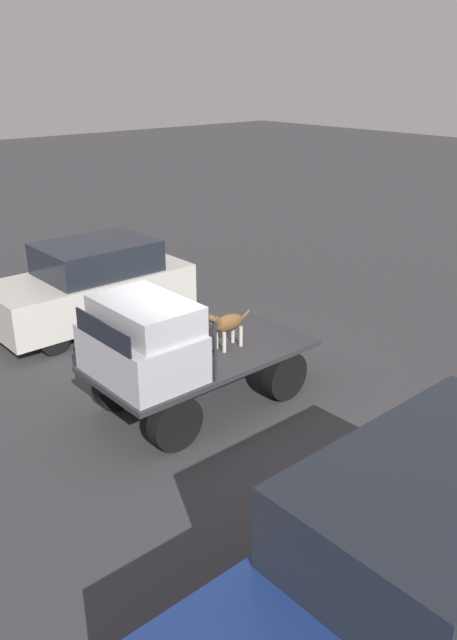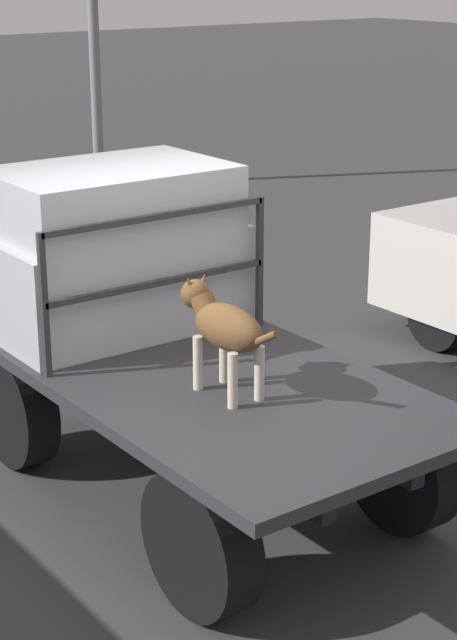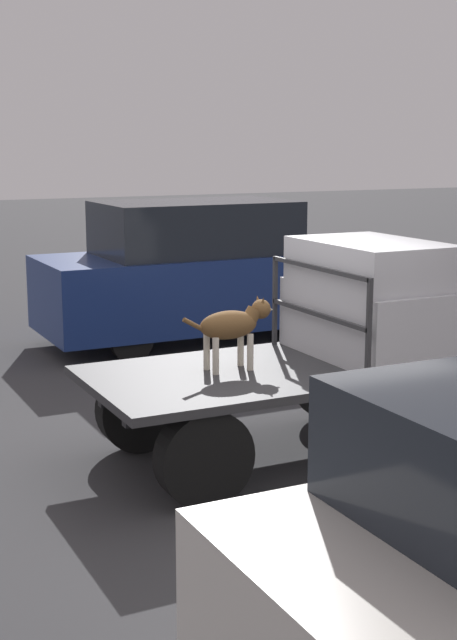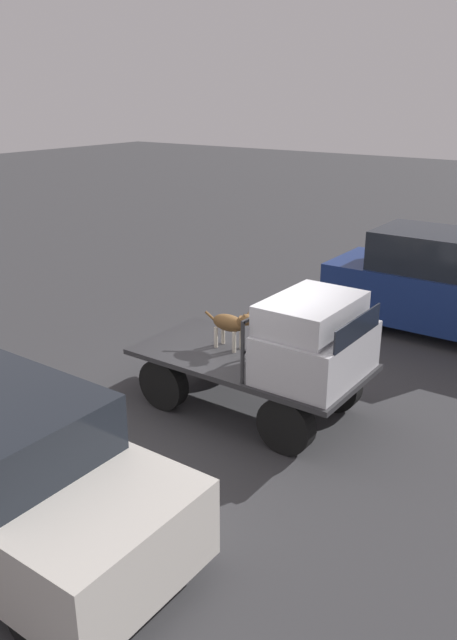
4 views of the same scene
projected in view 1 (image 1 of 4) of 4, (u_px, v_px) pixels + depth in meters
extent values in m
plane|color=#38383A|center=(203.00, 402.00, 10.10)|extent=(80.00, 80.00, 0.00)
cylinder|color=black|center=(175.00, 422.00, 8.75)|extent=(0.82, 0.24, 0.82)
cylinder|color=black|center=(118.00, 385.00, 9.80)|extent=(0.82, 0.24, 0.82)
cylinder|color=black|center=(285.00, 375.00, 10.09)|extent=(0.82, 0.24, 0.82)
cylinder|color=black|center=(224.00, 346.00, 11.14)|extent=(0.82, 0.24, 0.82)
cube|color=black|center=(215.00, 370.00, 9.61)|extent=(3.27, 0.10, 0.18)
cube|color=black|center=(190.00, 356.00, 10.05)|extent=(3.27, 0.10, 0.18)
cube|color=#2D2D30|center=(202.00, 355.00, 9.78)|extent=(3.55, 1.81, 0.08)
cube|color=#B7B7BC|center=(142.00, 353.00, 8.96)|extent=(1.23, 1.69, 0.70)
cube|color=#B7B7BC|center=(145.00, 315.00, 8.80)|extent=(1.04, 1.56, 0.43)
cube|color=black|center=(102.00, 332.00, 8.40)|extent=(0.02, 1.39, 0.32)
cube|color=#2D2D30|center=(215.00, 351.00, 8.76)|extent=(0.04, 0.04, 0.92)
cube|color=#2D2D30|center=(148.00, 318.00, 9.91)|extent=(0.04, 0.04, 0.92)
cube|color=#2D2D30|center=(179.00, 306.00, 9.17)|extent=(0.04, 1.65, 0.04)
cube|color=#2D2D30|center=(179.00, 334.00, 9.33)|extent=(0.04, 1.65, 0.04)
cylinder|color=beige|center=(224.00, 342.00, 9.74)|extent=(0.06, 0.06, 0.34)
cylinder|color=beige|center=(216.00, 338.00, 9.88)|extent=(0.06, 0.06, 0.34)
cylinder|color=beige|center=(241.00, 336.00, 9.96)|extent=(0.06, 0.06, 0.34)
cylinder|color=beige|center=(233.00, 333.00, 10.09)|extent=(0.06, 0.06, 0.34)
ellipsoid|color=brown|center=(228.00, 323.00, 9.82)|extent=(0.56, 0.26, 0.26)
sphere|color=beige|center=(221.00, 328.00, 9.75)|extent=(0.12, 0.12, 0.12)
cylinder|color=brown|center=(217.00, 322.00, 9.65)|extent=(0.19, 0.14, 0.18)
sphere|color=brown|center=(212.00, 321.00, 9.57)|extent=(0.18, 0.18, 0.18)
cone|color=beige|center=(208.00, 323.00, 9.53)|extent=(0.10, 0.10, 0.10)
cone|color=brown|center=(215.00, 317.00, 9.52)|extent=(0.06, 0.08, 0.10)
cone|color=brown|center=(210.00, 315.00, 9.59)|extent=(0.06, 0.08, 0.10)
cylinder|color=brown|center=(244.00, 316.00, 10.02)|extent=(0.24, 0.04, 0.16)
cylinder|color=black|center=(54.00, 339.00, 11.69)|extent=(0.60, 0.20, 0.60)
cylinder|color=black|center=(19.00, 316.00, 12.78)|extent=(0.60, 0.20, 0.60)
cylinder|color=black|center=(164.00, 307.00, 13.24)|extent=(0.60, 0.20, 0.60)
cylinder|color=black|center=(124.00, 289.00, 14.32)|extent=(0.60, 0.20, 0.60)
cube|color=beige|center=(91.00, 294.00, 12.86)|extent=(4.09, 1.84, 0.87)
cube|color=#1E232B|center=(97.00, 257.00, 12.70)|extent=(2.25, 1.66, 0.63)
cylinder|color=black|center=(430.00, 520.00, 7.04)|extent=(0.60, 0.20, 0.60)
cube|color=navy|center=(416.00, 604.00, 5.33)|extent=(5.12, 1.87, 1.06)
cube|color=#1E232B|center=(446.00, 504.00, 5.14)|extent=(2.82, 1.68, 0.77)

